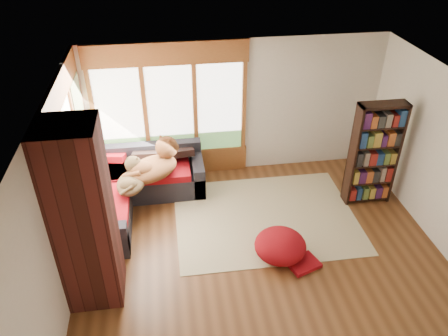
{
  "coord_description": "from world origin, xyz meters",
  "views": [
    {
      "loc": [
        -1.29,
        -4.76,
        4.75
      ],
      "look_at": [
        -0.43,
        1.06,
        0.95
      ],
      "focal_mm": 35.0,
      "sensor_mm": 36.0,
      "label": 1
    }
  ],
  "objects_px": {
    "brick_chimney": "(84,218)",
    "pouf": "(280,245)",
    "bookshelf": "(374,155)",
    "area_rug": "(265,217)",
    "dog_tan": "(155,161)",
    "dog_brindle": "(131,177)",
    "sectional_sofa": "(133,186)"
  },
  "relations": [
    {
      "from": "brick_chimney",
      "to": "pouf",
      "type": "xyz_separation_m",
      "value": [
        2.66,
        0.29,
        -1.08
      ]
    },
    {
      "from": "bookshelf",
      "to": "pouf",
      "type": "height_order",
      "value": "bookshelf"
    },
    {
      "from": "area_rug",
      "to": "brick_chimney",
      "type": "bearing_deg",
      "value": -155.08
    },
    {
      "from": "brick_chimney",
      "to": "pouf",
      "type": "height_order",
      "value": "brick_chimney"
    },
    {
      "from": "dog_tan",
      "to": "dog_brindle",
      "type": "distance_m",
      "value": 0.51
    },
    {
      "from": "area_rug",
      "to": "dog_brindle",
      "type": "xyz_separation_m",
      "value": [
        -2.19,
        0.46,
        0.73
      ]
    },
    {
      "from": "brick_chimney",
      "to": "sectional_sofa",
      "type": "bearing_deg",
      "value": 77.71
    },
    {
      "from": "brick_chimney",
      "to": "pouf",
      "type": "bearing_deg",
      "value": 6.24
    },
    {
      "from": "sectional_sofa",
      "to": "area_rug",
      "type": "bearing_deg",
      "value": -23.33
    },
    {
      "from": "area_rug",
      "to": "dog_brindle",
      "type": "relative_size",
      "value": 3.78
    },
    {
      "from": "sectional_sofa",
      "to": "bookshelf",
      "type": "relative_size",
      "value": 1.17
    },
    {
      "from": "brick_chimney",
      "to": "area_rug",
      "type": "relative_size",
      "value": 0.86
    },
    {
      "from": "brick_chimney",
      "to": "dog_brindle",
      "type": "bearing_deg",
      "value": 74.47
    },
    {
      "from": "area_rug",
      "to": "bookshelf",
      "type": "height_order",
      "value": "bookshelf"
    },
    {
      "from": "area_rug",
      "to": "dog_tan",
      "type": "bearing_deg",
      "value": 156.91
    },
    {
      "from": "bookshelf",
      "to": "dog_tan",
      "type": "distance_m",
      "value": 3.71
    },
    {
      "from": "brick_chimney",
      "to": "area_rug",
      "type": "xyz_separation_m",
      "value": [
        2.66,
        1.23,
        -1.29
      ]
    },
    {
      "from": "brick_chimney",
      "to": "bookshelf",
      "type": "distance_m",
      "value": 4.78
    },
    {
      "from": "dog_tan",
      "to": "dog_brindle",
      "type": "height_order",
      "value": "dog_tan"
    },
    {
      "from": "bookshelf",
      "to": "dog_brindle",
      "type": "distance_m",
      "value": 4.08
    },
    {
      "from": "area_rug",
      "to": "bookshelf",
      "type": "xyz_separation_m",
      "value": [
        1.88,
        0.23,
        0.94
      ]
    },
    {
      "from": "dog_brindle",
      "to": "brick_chimney",
      "type": "bearing_deg",
      "value": 175.24
    },
    {
      "from": "brick_chimney",
      "to": "area_rug",
      "type": "height_order",
      "value": "brick_chimney"
    },
    {
      "from": "sectional_sofa",
      "to": "dog_tan",
      "type": "xyz_separation_m",
      "value": [
        0.43,
        -0.05,
        0.51
      ]
    },
    {
      "from": "sectional_sofa",
      "to": "bookshelf",
      "type": "bearing_deg",
      "value": -11.18
    },
    {
      "from": "bookshelf",
      "to": "dog_brindle",
      "type": "relative_size",
      "value": 2.34
    },
    {
      "from": "pouf",
      "to": "dog_tan",
      "type": "xyz_separation_m",
      "value": [
        -1.79,
        1.7,
        0.6
      ]
    },
    {
      "from": "pouf",
      "to": "dog_brindle",
      "type": "height_order",
      "value": "dog_brindle"
    },
    {
      "from": "brick_chimney",
      "to": "area_rug",
      "type": "bearing_deg",
      "value": 24.92
    },
    {
      "from": "brick_chimney",
      "to": "dog_brindle",
      "type": "relative_size",
      "value": 3.24
    },
    {
      "from": "sectional_sofa",
      "to": "dog_tan",
      "type": "height_order",
      "value": "dog_tan"
    },
    {
      "from": "sectional_sofa",
      "to": "pouf",
      "type": "bearing_deg",
      "value": -41.57
    }
  ]
}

